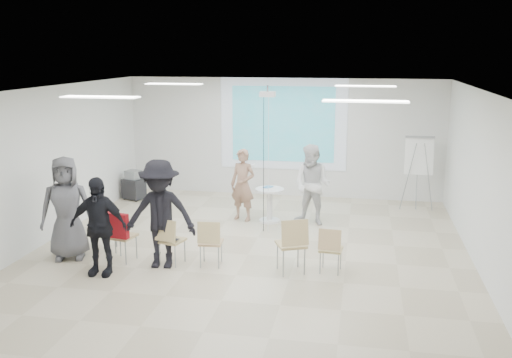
% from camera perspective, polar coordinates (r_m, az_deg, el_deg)
% --- Properties ---
extents(floor, '(8.00, 9.00, 0.10)m').
position_cam_1_polar(floor, '(10.58, -0.81, -7.83)').
color(floor, beige).
rests_on(floor, ground).
extents(ceiling, '(8.00, 9.00, 0.10)m').
position_cam_1_polar(ceiling, '(9.92, -0.87, 9.17)').
color(ceiling, white).
rests_on(ceiling, wall_back).
extents(wall_back, '(8.00, 0.10, 3.00)m').
position_cam_1_polar(wall_back, '(14.56, 2.74, 4.17)').
color(wall_back, silver).
rests_on(wall_back, floor).
extents(wall_left, '(0.10, 9.00, 3.00)m').
position_cam_1_polar(wall_left, '(11.63, -20.80, 1.16)').
color(wall_left, silver).
rests_on(wall_left, floor).
extents(wall_right, '(0.10, 9.00, 3.00)m').
position_cam_1_polar(wall_right, '(10.16, 22.16, -0.54)').
color(wall_right, silver).
rests_on(wall_right, floor).
extents(projection_halo, '(3.20, 0.01, 2.30)m').
position_cam_1_polar(projection_halo, '(14.44, 2.72, 5.51)').
color(projection_halo, silver).
rests_on(projection_halo, wall_back).
extents(projection_image, '(2.60, 0.01, 1.90)m').
position_cam_1_polar(projection_image, '(14.43, 2.71, 5.50)').
color(projection_image, '#35A5B4').
rests_on(projection_image, wall_back).
extents(pedestal_table, '(0.82, 0.82, 0.77)m').
position_cam_1_polar(pedestal_table, '(12.41, 1.37, -2.40)').
color(pedestal_table, white).
rests_on(pedestal_table, floor).
extents(player_left, '(0.76, 0.62, 1.80)m').
position_cam_1_polar(player_left, '(12.44, -1.34, -0.12)').
color(player_left, '#A57C65').
rests_on(player_left, floor).
extents(player_right, '(1.12, 1.01, 1.92)m').
position_cam_1_polar(player_right, '(12.20, 5.67, -0.15)').
color(player_right, white).
rests_on(player_right, floor).
extents(controller_left, '(0.08, 0.14, 0.04)m').
position_cam_1_polar(controller_left, '(12.59, -0.30, 1.36)').
color(controller_left, white).
rests_on(controller_left, player_left).
extents(controller_right, '(0.08, 0.13, 0.04)m').
position_cam_1_polar(controller_right, '(12.39, 4.97, 1.64)').
color(controller_right, silver).
rests_on(controller_right, player_right).
extents(chair_far_left, '(0.58, 0.60, 0.94)m').
position_cam_1_polar(chair_far_left, '(10.88, -14.89, -4.33)').
color(chair_far_left, tan).
rests_on(chair_far_left, floor).
extents(chair_left_mid, '(0.50, 0.52, 0.91)m').
position_cam_1_polar(chair_left_mid, '(10.33, -13.49, -5.29)').
color(chair_left_mid, tan).
rests_on(chair_left_mid, floor).
extents(chair_left_inner, '(0.48, 0.51, 0.85)m').
position_cam_1_polar(chair_left_inner, '(10.04, -8.65, -5.80)').
color(chair_left_inner, tan).
rests_on(chair_left_inner, floor).
extents(chair_center, '(0.42, 0.45, 0.84)m').
position_cam_1_polar(chair_center, '(9.88, -4.61, -6.04)').
color(chair_center, tan).
rests_on(chair_center, floor).
extents(chair_right_inner, '(0.61, 0.63, 0.97)m').
position_cam_1_polar(chair_right_inner, '(9.54, 3.67, -6.21)').
color(chair_right_inner, tan).
rests_on(chair_right_inner, floor).
extents(chair_right_far, '(0.41, 0.44, 0.80)m').
position_cam_1_polar(chair_right_far, '(9.65, 7.45, -6.70)').
color(chair_right_far, tan).
rests_on(chair_right_far, floor).
extents(red_jacket, '(0.47, 0.19, 0.44)m').
position_cam_1_polar(red_jacket, '(10.14, -13.80, -4.54)').
color(red_jacket, '#A4141B').
rests_on(red_jacket, chair_left_mid).
extents(laptop, '(0.35, 0.29, 0.02)m').
position_cam_1_polar(laptop, '(10.13, -8.38, -5.90)').
color(laptop, black).
rests_on(laptop, chair_left_inner).
extents(audience_left, '(1.13, 0.70, 1.91)m').
position_cam_1_polar(audience_left, '(9.76, -15.54, -3.88)').
color(audience_left, black).
rests_on(audience_left, floor).
extents(audience_mid, '(1.45, 0.89, 2.14)m').
position_cam_1_polar(audience_mid, '(9.82, -9.58, -2.79)').
color(audience_mid, black).
rests_on(audience_mid, floor).
extents(audience_outer, '(1.19, 0.99, 2.08)m').
position_cam_1_polar(audience_outer, '(10.66, -18.45, -2.20)').
color(audience_outer, slate).
rests_on(audience_outer, floor).
extents(flipchart_easel, '(0.76, 0.57, 1.76)m').
position_cam_1_polar(flipchart_easel, '(13.64, 16.00, 2.23)').
color(flipchart_easel, gray).
rests_on(flipchart_easel, floor).
extents(av_cart, '(0.60, 0.54, 0.74)m').
position_cam_1_polar(av_cart, '(14.62, -12.13, -0.69)').
color(av_cart, black).
rests_on(av_cart, floor).
extents(ceiling_projector, '(0.30, 0.25, 3.00)m').
position_cam_1_polar(ceiling_projector, '(11.40, 1.14, 7.81)').
color(ceiling_projector, white).
rests_on(ceiling_projector, ceiling).
extents(fluor_panel_nw, '(1.20, 0.30, 0.02)m').
position_cam_1_polar(fluor_panel_nw, '(12.38, -8.21, 9.39)').
color(fluor_panel_nw, white).
rests_on(fluor_panel_nw, ceiling).
extents(fluor_panel_ne, '(1.20, 0.30, 0.02)m').
position_cam_1_polar(fluor_panel_ne, '(11.73, 10.89, 9.11)').
color(fluor_panel_ne, white).
rests_on(fluor_panel_ne, ceiling).
extents(fluor_panel_sw, '(1.20, 0.30, 0.02)m').
position_cam_1_polar(fluor_panel_sw, '(9.15, -15.30, 7.92)').
color(fluor_panel_sw, white).
rests_on(fluor_panel_sw, ceiling).
extents(fluor_panel_se, '(1.20, 0.30, 0.02)m').
position_cam_1_polar(fluor_panel_se, '(8.24, 10.88, 7.65)').
color(fluor_panel_se, white).
rests_on(fluor_panel_se, ceiling).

